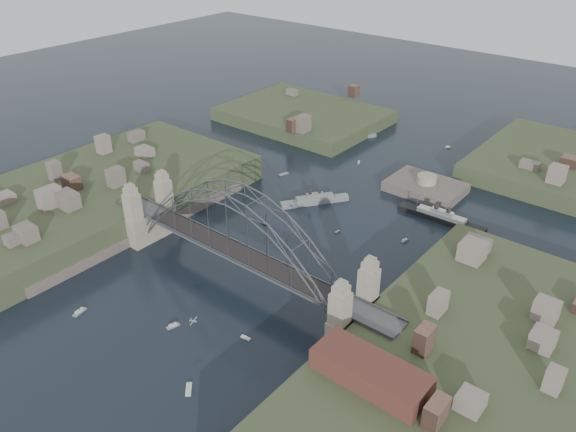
% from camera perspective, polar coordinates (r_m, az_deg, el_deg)
% --- Properties ---
extents(ground, '(500.00, 500.00, 0.00)m').
position_cam_1_polar(ground, '(134.33, -4.90, -6.67)').
color(ground, black).
rests_on(ground, ground).
extents(bridge, '(84.00, 13.80, 24.60)m').
position_cam_1_polar(bridge, '(127.42, -5.13, -2.21)').
color(bridge, '#4A4B4D').
rests_on(bridge, ground).
extents(shore_west, '(50.50, 90.00, 12.00)m').
position_cam_1_polar(shore_west, '(172.73, -18.85, 1.37)').
color(shore_west, '#364227').
rests_on(shore_west, ground).
extents(shore_east, '(50.50, 90.00, 12.00)m').
position_cam_1_polar(shore_east, '(110.48, 18.18, -16.79)').
color(shore_east, '#364227').
rests_on(shore_east, ground).
extents(headland_nw, '(60.00, 45.00, 9.00)m').
position_cam_1_polar(headland_nw, '(230.09, 1.54, 9.68)').
color(headland_nw, '#364227').
rests_on(headland_nw, ground).
extents(fort_island, '(22.00, 16.00, 9.40)m').
position_cam_1_polar(fort_island, '(178.77, 13.66, 2.33)').
color(fort_island, '#544A43').
rests_on(fort_island, ground).
extents(wharf_shed, '(20.00, 8.00, 4.00)m').
position_cam_1_polar(wharf_shed, '(98.93, 8.34, -15.32)').
color(wharf_shed, '#592D26').
rests_on(wharf_shed, shore_east).
extents(naval_cruiser_near, '(14.02, 18.42, 6.17)m').
position_cam_1_polar(naval_cruiser_near, '(166.59, 2.71, 1.59)').
color(naval_cruiser_near, gray).
rests_on(naval_cruiser_near, ground).
extents(naval_cruiser_far, '(9.92, 14.44, 5.26)m').
position_cam_1_polar(naval_cruiser_far, '(214.08, 6.92, 7.98)').
color(naval_cruiser_far, gray).
rests_on(naval_cruiser_far, ground).
extents(ocean_liner, '(25.37, 4.08, 6.21)m').
position_cam_1_polar(ocean_liner, '(163.12, 15.20, -0.17)').
color(ocean_liner, black).
rests_on(ocean_liner, ground).
extents(aeroplane, '(1.52, 2.64, 0.40)m').
position_cam_1_polar(aeroplane, '(116.30, -9.59, -10.39)').
color(aeroplane, '#A8A9AF').
extents(small_boat_a, '(2.36, 1.31, 0.45)m').
position_cam_1_polar(small_boat_a, '(156.52, -2.49, -0.74)').
color(small_boat_a, silver).
rests_on(small_boat_a, ground).
extents(small_boat_b, '(0.76, 1.79, 0.45)m').
position_cam_1_polar(small_boat_b, '(153.04, 5.00, -1.61)').
color(small_boat_b, silver).
rests_on(small_boat_b, ground).
extents(small_boat_c, '(1.65, 3.04, 1.43)m').
position_cam_1_polar(small_boat_c, '(123.69, -11.54, -10.83)').
color(small_boat_c, silver).
rests_on(small_boat_c, ground).
extents(small_boat_d, '(1.13, 2.28, 1.43)m').
position_cam_1_polar(small_boat_d, '(151.60, 11.70, -2.45)').
color(small_boat_d, silver).
rests_on(small_boat_d, ground).
extents(small_boat_e, '(1.99, 3.51, 0.45)m').
position_cam_1_polar(small_boat_e, '(184.24, -0.47, 4.25)').
color(small_boat_e, silver).
rests_on(small_boat_e, ground).
extents(small_boat_f, '(1.50, 1.47, 0.45)m').
position_cam_1_polar(small_boat_f, '(171.83, 5.97, 2.08)').
color(small_boat_f, silver).
rests_on(small_boat_f, ground).
extents(small_boat_g, '(2.91, 2.99, 0.45)m').
position_cam_1_polar(small_boat_g, '(110.34, -10.00, -16.86)').
color(small_boat_g, silver).
rests_on(small_boat_g, ground).
extents(small_boat_h, '(1.65, 2.23, 1.43)m').
position_cam_1_polar(small_boat_h, '(193.91, 7.16, 5.41)').
color(small_boat_h, silver).
rests_on(small_boat_h, ground).
extents(small_boat_i, '(2.48, 1.81, 1.43)m').
position_cam_1_polar(small_boat_i, '(129.04, 12.19, -8.94)').
color(small_boat_i, silver).
rests_on(small_boat_i, ground).
extents(small_boat_j, '(1.76, 3.45, 1.43)m').
position_cam_1_polar(small_boat_j, '(132.87, -20.30, -9.07)').
color(small_boat_j, silver).
rests_on(small_boat_j, ground).
extents(small_boat_k, '(2.26, 1.48, 1.43)m').
position_cam_1_polar(small_boat_k, '(212.32, 15.85, 6.70)').
color(small_boat_k, silver).
rests_on(small_boat_k, ground).
extents(small_boat_l, '(2.34, 2.06, 0.45)m').
position_cam_1_polar(small_boat_l, '(176.93, -5.98, 2.94)').
color(small_boat_l, silver).
rests_on(small_boat_l, ground).
extents(small_boat_m, '(2.23, 0.91, 0.45)m').
position_cam_1_polar(small_boat_m, '(119.03, -4.28, -12.18)').
color(small_boat_m, silver).
rests_on(small_boat_m, ground).
extents(small_boat_n, '(3.23, 1.81, 0.45)m').
position_cam_1_polar(small_boat_n, '(183.21, 22.85, 1.59)').
color(small_boat_n, silver).
rests_on(small_boat_n, ground).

